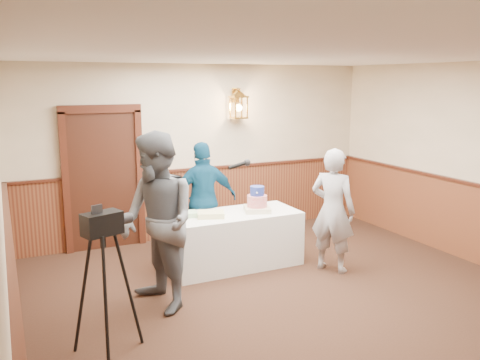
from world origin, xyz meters
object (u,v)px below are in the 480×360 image
(interviewer, at_px, (158,223))
(tv_camera_rig, at_px, (106,294))
(display_table, at_px, (234,239))
(tiered_cake, at_px, (257,202))
(assistant_p, at_px, (204,200))
(sheet_cake_yellow, at_px, (211,214))
(sheet_cake_green, at_px, (187,214))
(baker, at_px, (333,210))

(interviewer, distance_m, tv_camera_rig, 1.15)
(display_table, relative_size, tiered_cake, 4.10)
(tiered_cake, distance_m, assistant_p, 0.82)
(sheet_cake_yellow, bearing_deg, tiered_cake, -0.32)
(sheet_cake_green, distance_m, tv_camera_rig, 2.29)
(baker, height_order, assistant_p, assistant_p)
(tiered_cake, distance_m, baker, 1.04)
(tiered_cake, bearing_deg, assistant_p, 132.88)
(tiered_cake, height_order, sheet_cake_green, tiered_cake)
(sheet_cake_yellow, xyz_separation_m, interviewer, (-0.97, -0.83, 0.22))
(tv_camera_rig, bearing_deg, interviewer, 28.80)
(display_table, height_order, interviewer, interviewer)
(interviewer, bearing_deg, sheet_cake_green, 134.69)
(sheet_cake_yellow, bearing_deg, interviewer, -139.43)
(tiered_cake, relative_size, tv_camera_rig, 0.31)
(assistant_p, bearing_deg, sheet_cake_yellow, 80.37)
(display_table, distance_m, tiered_cake, 0.62)
(tiered_cake, relative_size, assistant_p, 0.26)
(baker, relative_size, assistant_p, 0.99)
(sheet_cake_green, relative_size, tv_camera_rig, 0.20)
(interviewer, bearing_deg, tiered_cake, 105.75)
(sheet_cake_yellow, relative_size, sheet_cake_green, 1.28)
(display_table, xyz_separation_m, tiered_cake, (0.33, -0.05, 0.51))
(interviewer, relative_size, assistant_p, 1.19)
(sheet_cake_yellow, xyz_separation_m, assistant_p, (0.14, 0.60, 0.06))
(tiered_cake, xyz_separation_m, baker, (0.78, -0.68, -0.05))
(display_table, bearing_deg, sheet_cake_green, 170.10)
(tiered_cake, xyz_separation_m, interviewer, (-1.66, -0.82, 0.11))
(sheet_cake_green, distance_m, interviewer, 1.22)
(interviewer, bearing_deg, baker, 82.64)
(baker, xyz_separation_m, tv_camera_rig, (-3.18, -0.95, -0.21))
(sheet_cake_green, xyz_separation_m, tv_camera_rig, (-1.42, -1.79, -0.16))
(interviewer, bearing_deg, tv_camera_rig, -52.97)
(tiered_cake, height_order, assistant_p, assistant_p)
(interviewer, bearing_deg, assistant_p, 131.59)
(sheet_cake_yellow, relative_size, baker, 0.21)
(tiered_cake, bearing_deg, display_table, 171.51)
(tiered_cake, bearing_deg, sheet_cake_green, 170.58)
(tiered_cake, xyz_separation_m, tv_camera_rig, (-2.39, -1.63, -0.26))
(interviewer, bearing_deg, sheet_cake_yellow, 119.91)
(baker, bearing_deg, assistant_p, 13.91)
(display_table, bearing_deg, interviewer, -146.59)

